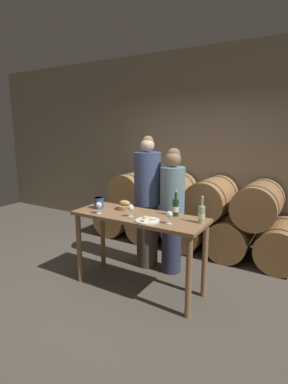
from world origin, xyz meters
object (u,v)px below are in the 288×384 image
(cheese_plate, at_px, (148,220))
(wine_glass_far_left, at_px, (99,205))
(person_left, at_px, (147,202))
(wine_glass_center, at_px, (170,215))
(wine_bottle_red, at_px, (176,207))
(blue_crock, at_px, (99,203))
(person_right, at_px, (172,210))
(bread_basket, at_px, (125,206))
(wine_bottle_white, at_px, (202,214))
(tasting_table, at_px, (139,227))
(wine_glass_left, at_px, (131,208))

(cheese_plate, bearing_deg, wine_glass_far_left, -177.03)
(person_left, bearing_deg, wine_glass_center, -46.36)
(wine_bottle_red, bearing_deg, blue_crock, -168.71)
(person_right, bearing_deg, cheese_plate, -84.45)
(bread_basket, bearing_deg, wine_glass_far_left, -115.58)
(person_right, xyz_separation_m, blue_crock, (-0.72, -0.62, 0.14))
(wine_bottle_white, relative_size, blue_crock, 2.10)
(tasting_table, relative_size, wine_bottle_red, 5.24)
(wine_glass_left, relative_size, wine_glass_center, 1.00)
(wine_glass_center, bearing_deg, bread_basket, 161.91)
(tasting_table, relative_size, cheese_plate, 5.91)
(wine_bottle_white, bearing_deg, blue_crock, -176.01)
(blue_crock, relative_size, cheese_plate, 0.52)
(person_right, distance_m, cheese_plate, 0.77)
(wine_bottle_white, relative_size, bread_basket, 1.46)
(wine_bottle_red, height_order, cheese_plate, wine_bottle_red)
(wine_glass_center, bearing_deg, wine_bottle_white, 35.43)
(tasting_table, height_order, wine_glass_far_left, wine_glass_far_left)
(person_right, xyz_separation_m, bread_basket, (-0.42, -0.48, 0.11))
(tasting_table, distance_m, blue_crock, 0.63)
(person_left, xyz_separation_m, wine_bottle_white, (0.97, -0.53, 0.10))
(wine_bottle_red, bearing_deg, wine_bottle_white, -16.11)
(person_right, height_order, wine_bottle_white, person_right)
(wine_glass_left, bearing_deg, blue_crock, 170.05)
(tasting_table, distance_m, wine_bottle_red, 0.49)
(wine_glass_left, bearing_deg, wine_glass_center, -1.28)
(tasting_table, bearing_deg, person_left, 111.60)
(tasting_table, bearing_deg, wine_glass_left, -111.43)
(person_left, bearing_deg, wine_bottle_white, -28.54)
(cheese_plate, bearing_deg, person_right, 95.55)
(wine_bottle_red, height_order, wine_bottle_white, wine_bottle_red)
(blue_crock, relative_size, wine_glass_far_left, 1.01)
(wine_glass_far_left, relative_size, wine_glass_center, 1.00)
(wine_bottle_red, distance_m, blue_crock, 0.98)
(cheese_plate, bearing_deg, wine_bottle_red, 63.44)
(bread_basket, height_order, wine_glass_far_left, wine_glass_far_left)
(tasting_table, relative_size, person_right, 0.95)
(wine_glass_far_left, xyz_separation_m, wine_glass_left, (0.39, 0.09, 0.00))
(bread_basket, distance_m, cheese_plate, 0.57)
(person_left, xyz_separation_m, blue_crock, (-0.34, -0.62, 0.08))
(person_right, xyz_separation_m, wine_bottle_white, (0.59, -0.53, 0.16))
(wine_glass_far_left, distance_m, wine_glass_left, 0.40)
(person_left, bearing_deg, blue_crock, -118.97)
(wine_glass_far_left, bearing_deg, wine_glass_center, 4.83)
(wine_bottle_white, bearing_deg, wine_glass_far_left, -166.80)
(tasting_table, height_order, wine_glass_left, wine_glass_left)
(wine_glass_left, bearing_deg, bread_basket, 136.83)
(bread_basket, relative_size, cheese_plate, 0.75)
(bread_basket, xyz_separation_m, wine_glass_far_left, (-0.15, -0.31, 0.06))
(person_right, relative_size, wine_glass_far_left, 12.08)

